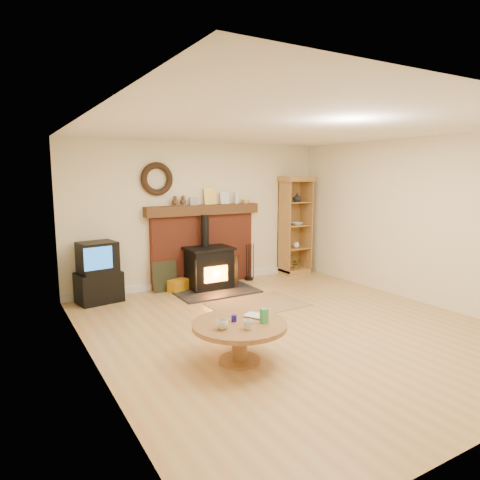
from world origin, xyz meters
TOP-DOWN VIEW (x-y plane):
  - ground at (0.00, 0.00)m, footprint 5.50×5.50m
  - room_shell at (-0.02, 0.09)m, footprint 5.02×5.52m
  - chimney_breast at (0.00, 2.67)m, footprint 2.20×0.22m
  - wood_stove at (-0.07, 2.27)m, footprint 1.40×1.00m
  - area_rug at (0.16, 1.06)m, footprint 1.45×1.01m
  - tv_unit at (-1.95, 2.47)m, footprint 0.73×0.56m
  - curio_cabinet at (2.01, 2.55)m, footprint 0.64×0.46m
  - firelog_box at (-0.61, 2.40)m, footprint 0.40×0.32m
  - leaning_painting at (-0.81, 2.55)m, footprint 0.44×0.12m
  - fire_tools at (0.90, 2.50)m, footprint 0.19×0.16m
  - coffee_table at (-1.12, -0.58)m, footprint 1.04×1.04m

SIDE VIEW (x-z plane):
  - ground at x=0.00m, z-range 0.00..0.00m
  - area_rug at x=0.16m, z-range 0.00..0.01m
  - firelog_box at x=-0.61m, z-range 0.00..0.22m
  - fire_tools at x=0.90m, z-range -0.19..0.51m
  - leaning_painting at x=-0.81m, z-range 0.00..0.53m
  - coffee_table at x=-1.12m, z-range 0.06..0.66m
  - wood_stove at x=-0.07m, z-range -0.29..1.02m
  - tv_unit at x=-1.95m, z-range -0.02..0.96m
  - chimney_breast at x=0.00m, z-range -0.09..1.69m
  - curio_cabinet at x=2.01m, z-range 0.00..1.99m
  - room_shell at x=-0.02m, z-range 0.41..3.02m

